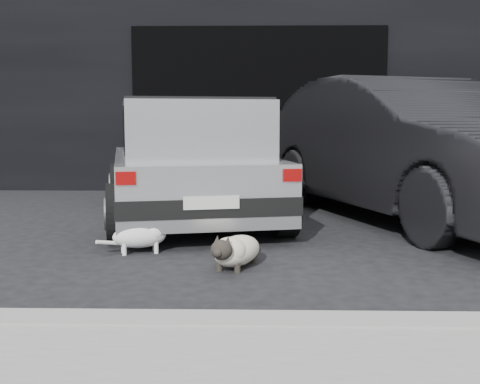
{
  "coord_description": "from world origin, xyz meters",
  "views": [
    {
      "loc": [
        0.94,
        -5.64,
        1.15
      ],
      "look_at": [
        0.81,
        -0.42,
        0.52
      ],
      "focal_mm": 45.0,
      "sensor_mm": 36.0,
      "label": 1
    }
  ],
  "objects_px": {
    "silver_hatchback": "(188,155)",
    "cat_siamese": "(235,251)",
    "cat_white": "(143,235)",
    "second_car": "(412,149)"
  },
  "relations": [
    {
      "from": "second_car",
      "to": "cat_white",
      "type": "height_order",
      "value": "second_car"
    },
    {
      "from": "silver_hatchback",
      "to": "second_car",
      "type": "xyz_separation_m",
      "value": [
        2.56,
        0.07,
        0.07
      ]
    },
    {
      "from": "silver_hatchback",
      "to": "second_car",
      "type": "height_order",
      "value": "second_car"
    },
    {
      "from": "silver_hatchback",
      "to": "cat_siamese",
      "type": "distance_m",
      "value": 2.44
    },
    {
      "from": "silver_hatchback",
      "to": "second_car",
      "type": "distance_m",
      "value": 2.56
    },
    {
      "from": "cat_siamese",
      "to": "cat_white",
      "type": "height_order",
      "value": "cat_white"
    },
    {
      "from": "silver_hatchback",
      "to": "second_car",
      "type": "relative_size",
      "value": 0.8
    },
    {
      "from": "silver_hatchback",
      "to": "cat_white",
      "type": "distance_m",
      "value": 1.87
    },
    {
      "from": "silver_hatchback",
      "to": "cat_siamese",
      "type": "bearing_deg",
      "value": -87.88
    },
    {
      "from": "cat_siamese",
      "to": "cat_white",
      "type": "relative_size",
      "value": 1.29
    }
  ]
}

